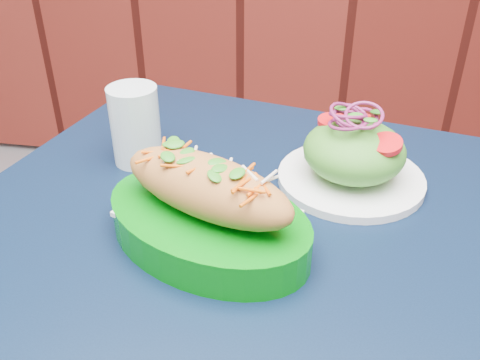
# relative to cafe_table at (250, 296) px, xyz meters

# --- Properties ---
(cafe_table) EXTENTS (0.95, 0.95, 0.75)m
(cafe_table) POSITION_rel_cafe_table_xyz_m (0.00, 0.00, 0.00)
(cafe_table) COLOR black
(cafe_table) RESTS_ON ground
(banh_mi_basket) EXTENTS (0.31, 0.27, 0.12)m
(banh_mi_basket) POSITION_rel_cafe_table_xyz_m (-0.05, -0.01, 0.13)
(banh_mi_basket) COLOR #00740B
(banh_mi_basket) RESTS_ON cafe_table
(salad_plate) EXTENTS (0.21, 0.21, 0.12)m
(salad_plate) POSITION_rel_cafe_table_xyz_m (0.12, 0.16, 0.13)
(salad_plate) COLOR white
(salad_plate) RESTS_ON cafe_table
(water_glass) EXTENTS (0.07, 0.07, 0.12)m
(water_glass) POSITION_rel_cafe_table_xyz_m (-0.20, 0.17, 0.15)
(water_glass) COLOR silver
(water_glass) RESTS_ON cafe_table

